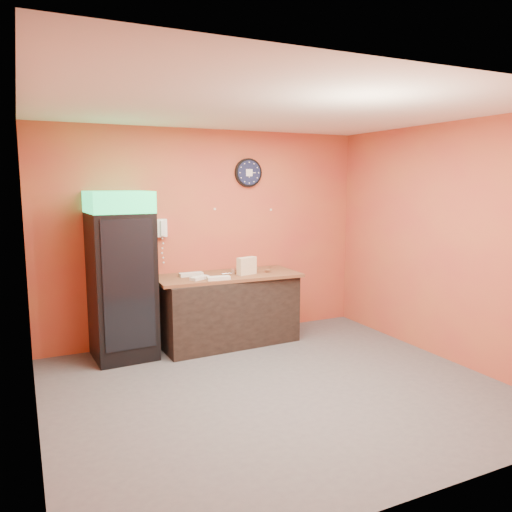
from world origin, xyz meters
TOP-DOWN VIEW (x-y plane):
  - floor at (0.00, 0.00)m, footprint 4.50×4.50m
  - back_wall at (0.00, 2.00)m, footprint 4.50×0.02m
  - left_wall at (-2.25, 0.00)m, footprint 0.02×4.00m
  - right_wall at (2.25, 0.00)m, footprint 0.02×4.00m
  - ceiling at (0.00, 0.00)m, footprint 4.50×4.00m
  - beverage_cooler at (-1.23, 1.61)m, footprint 0.73×0.75m
  - prep_counter at (0.12, 1.61)m, footprint 1.79×0.85m
  - wall_clock at (0.59, 1.97)m, footprint 0.39×0.06m
  - wall_phone at (-0.64, 1.95)m, footprint 0.13×0.11m
  - butcher_paper at (0.12, 1.61)m, footprint 1.89×0.86m
  - sub_roll_stack at (0.34, 1.48)m, footprint 0.28×0.16m
  - wrapped_sandwich_left at (-0.32, 1.44)m, footprint 0.27×0.21m
  - wrapped_sandwich_mid at (-0.12, 1.32)m, footprint 0.30×0.14m
  - wrapped_sandwich_right at (-0.35, 1.69)m, footprint 0.30×0.13m
  - kitchen_tool at (0.20, 1.59)m, footprint 0.07×0.07m

SIDE VIEW (x-z plane):
  - floor at x=0.00m, z-range 0.00..0.00m
  - prep_counter at x=0.12m, z-range 0.00..0.88m
  - butcher_paper at x=0.12m, z-range 0.88..0.92m
  - wrapped_sandwich_left at x=-0.32m, z-range 0.92..0.96m
  - wrapped_sandwich_mid at x=-0.12m, z-range 0.92..0.96m
  - wrapped_sandwich_right at x=-0.35m, z-range 0.92..0.96m
  - kitchen_tool at x=0.20m, z-range 0.92..0.99m
  - beverage_cooler at x=-1.23m, z-range -0.02..1.98m
  - sub_roll_stack at x=0.34m, z-range 0.92..1.15m
  - back_wall at x=0.00m, z-range 0.00..2.80m
  - left_wall at x=-2.25m, z-range 0.00..2.80m
  - right_wall at x=2.25m, z-range 0.00..2.80m
  - wall_phone at x=-0.64m, z-range 1.41..1.64m
  - wall_clock at x=0.59m, z-range 2.04..2.43m
  - ceiling at x=0.00m, z-range 2.79..2.81m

